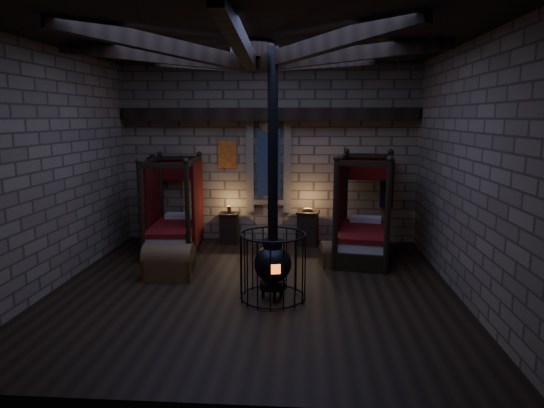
# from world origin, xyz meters

# --- Properties ---
(room) EXTENTS (7.02, 7.02, 4.29)m
(room) POSITION_xyz_m (-0.00, 0.09, 3.74)
(room) COLOR black
(room) RESTS_ON ground
(bed_left) EXTENTS (1.20, 2.07, 2.08)m
(bed_left) POSITION_xyz_m (-2.05, 2.37, 0.51)
(bed_left) COLOR black
(bed_left) RESTS_ON ground
(bed_right) EXTENTS (1.44, 2.23, 2.17)m
(bed_right) POSITION_xyz_m (2.15, 2.13, 0.54)
(bed_right) COLOR black
(bed_right) RESTS_ON ground
(trunk_left) EXTENTS (0.92, 0.59, 0.67)m
(trunk_left) POSITION_xyz_m (-1.65, 0.47, 0.30)
(trunk_left) COLOR brown
(trunk_left) RESTS_ON ground
(trunk_right) EXTENTS (0.78, 0.56, 0.52)m
(trunk_right) POSITION_xyz_m (1.57, 1.48, 0.23)
(trunk_right) COLOR brown
(trunk_right) RESTS_ON ground
(nightstand_left) EXTENTS (0.46, 0.44, 0.90)m
(nightstand_left) POSITION_xyz_m (-0.92, 3.11, 0.38)
(nightstand_left) COLOR black
(nightstand_left) RESTS_ON ground
(nightstand_right) EXTENTS (0.56, 0.55, 0.88)m
(nightstand_right) POSITION_xyz_m (0.96, 3.04, 0.41)
(nightstand_right) COLOR black
(nightstand_right) RESTS_ON ground
(stove) EXTENTS (1.10, 1.10, 4.05)m
(stove) POSITION_xyz_m (0.37, -0.46, 0.66)
(stove) COLOR black
(stove) RESTS_ON ground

